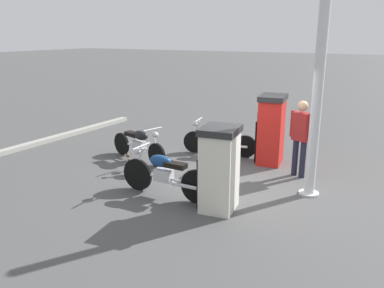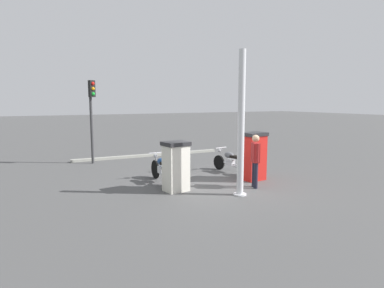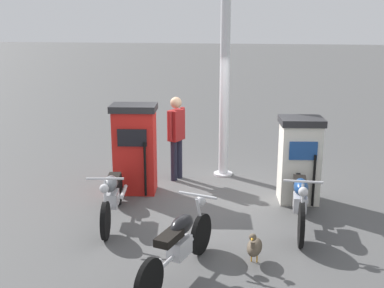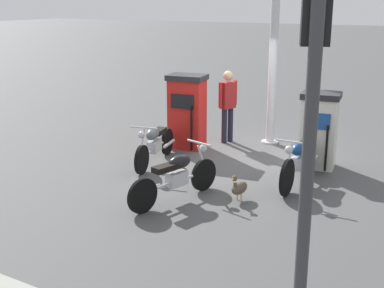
# 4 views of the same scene
# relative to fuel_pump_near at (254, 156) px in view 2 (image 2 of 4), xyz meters

# --- Properties ---
(ground_plane) EXTENTS (120.00, 120.00, 0.00)m
(ground_plane) POSITION_rel_fuel_pump_near_xyz_m (0.15, 1.52, -0.86)
(ground_plane) COLOR #4C4C4C
(fuel_pump_near) EXTENTS (0.70, 0.91, 1.69)m
(fuel_pump_near) POSITION_rel_fuel_pump_near_xyz_m (0.00, 0.00, 0.00)
(fuel_pump_near) COLOR red
(fuel_pump_near) RESTS_ON ground
(fuel_pump_far) EXTENTS (0.72, 0.82, 1.55)m
(fuel_pump_far) POSITION_rel_fuel_pump_near_xyz_m (0.00, 3.04, -0.07)
(fuel_pump_far) COLOR silver
(fuel_pump_far) RESTS_ON ground
(motorcycle_near_pump) EXTENTS (1.96, 0.58, 0.93)m
(motorcycle_near_pump) POSITION_rel_fuel_pump_near_xyz_m (1.41, 0.00, -0.41)
(motorcycle_near_pump) COLOR black
(motorcycle_near_pump) RESTS_ON ground
(motorcycle_far_pump) EXTENTS (2.04, 0.56, 0.97)m
(motorcycle_far_pump) POSITION_rel_fuel_pump_near_xyz_m (1.19, 3.00, -0.39)
(motorcycle_far_pump) COLOR black
(motorcycle_far_pump) RESTS_ON ground
(motorcycle_extra) EXTENTS (1.95, 0.81, 0.93)m
(motorcycle_extra) POSITION_rel_fuel_pump_near_xyz_m (2.95, 1.40, -0.41)
(motorcycle_extra) COLOR black
(motorcycle_extra) RESTS_ON ground
(attendant_person) EXTENTS (0.56, 0.32, 1.72)m
(attendant_person) POSITION_rel_fuel_pump_near_xyz_m (-0.86, 0.63, 0.13)
(attendant_person) COLOR #1E1E2D
(attendant_person) RESTS_ON ground
(wandering_duck) EXTENTS (0.49, 0.25, 0.49)m
(wandering_duck) POSITION_rel_fuel_pump_near_xyz_m (2.44, 2.34, -0.62)
(wandering_duck) COLOR brown
(wandering_duck) RESTS_ON ground
(roadside_traffic_light) EXTENTS (0.40, 0.29, 3.67)m
(roadside_traffic_light) POSITION_rel_fuel_pump_near_xyz_m (5.79, 4.38, 1.65)
(roadside_traffic_light) COLOR #38383A
(roadside_traffic_light) RESTS_ON ground
(canopy_support_pole) EXTENTS (0.40, 0.40, 4.24)m
(canopy_support_pole) POSITION_rel_fuel_pump_near_xyz_m (-1.31, 1.55, 1.18)
(canopy_support_pole) COLOR silver
(canopy_support_pole) RESTS_ON ground
(road_edge_kerb) EXTENTS (0.54, 7.51, 0.12)m
(road_edge_kerb) POSITION_rel_fuel_pump_near_xyz_m (6.41, 1.52, -0.80)
(road_edge_kerb) COLOR #9E9E93
(road_edge_kerb) RESTS_ON ground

